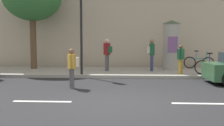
# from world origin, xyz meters

# --- Properties ---
(ground_plane) EXTENTS (80.00, 80.00, 0.00)m
(ground_plane) POSITION_xyz_m (0.00, 0.00, 0.00)
(ground_plane) COLOR #232326
(sidewalk_curb) EXTENTS (36.00, 4.00, 0.15)m
(sidewalk_curb) POSITION_xyz_m (0.00, 7.00, 0.07)
(sidewalk_curb) COLOR #9E9B93
(sidewalk_curb) RESTS_ON ground_plane
(lane_markings) EXTENTS (25.80, 0.16, 0.01)m
(lane_markings) POSITION_xyz_m (-0.00, 0.00, 0.00)
(lane_markings) COLOR silver
(lane_markings) RESTS_ON ground_plane
(traffic_light) EXTENTS (0.24, 0.45, 4.50)m
(traffic_light) POSITION_xyz_m (-2.11, 5.24, 3.16)
(traffic_light) COLOR black
(traffic_light) RESTS_ON sidewalk_curb
(poster_column) EXTENTS (1.03, 1.03, 2.86)m
(poster_column) POSITION_xyz_m (2.73, 7.71, 1.60)
(poster_column) COLOR #9E9B93
(poster_column) RESTS_ON sidewalk_curb
(pedestrian_tallest) EXTENTS (0.49, 0.55, 1.54)m
(pedestrian_tallest) POSITION_xyz_m (-1.93, 2.25, 0.91)
(pedestrian_tallest) COLOR #4C4C51
(pedestrian_tallest) RESTS_ON ground_plane
(pedestrian_near_pole) EXTENTS (0.39, 0.64, 1.77)m
(pedestrian_near_pole) POSITION_xyz_m (1.53, 6.91, 1.21)
(pedestrian_near_pole) COLOR navy
(pedestrian_near_pole) RESTS_ON sidewalk_curb
(pedestrian_in_light_jacket) EXTENTS (0.47, 0.61, 1.80)m
(pedestrian_in_light_jacket) POSITION_xyz_m (-0.92, 6.84, 1.23)
(pedestrian_in_light_jacket) COLOR #4C4C51
(pedestrian_in_light_jacket) RESTS_ON sidewalk_curb
(pedestrian_with_bag) EXTENTS (0.42, 0.51, 1.48)m
(pedestrian_with_bag) POSITION_xyz_m (2.89, 5.72, 1.00)
(pedestrian_with_bag) COLOR #B78C33
(pedestrian_with_bag) RESTS_ON sidewalk_curb
(bicycle_leaning) EXTENTS (1.71, 0.57, 1.09)m
(bicycle_leaning) POSITION_xyz_m (4.49, 8.31, 0.54)
(bicycle_leaning) COLOR black
(bicycle_leaning) RESTS_ON sidewalk_curb
(bicycle_upright) EXTENTS (1.77, 0.22, 1.09)m
(bicycle_upright) POSITION_xyz_m (4.44, 5.57, 0.54)
(bicycle_upright) COLOR black
(bicycle_upright) RESTS_ON sidewalk_curb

